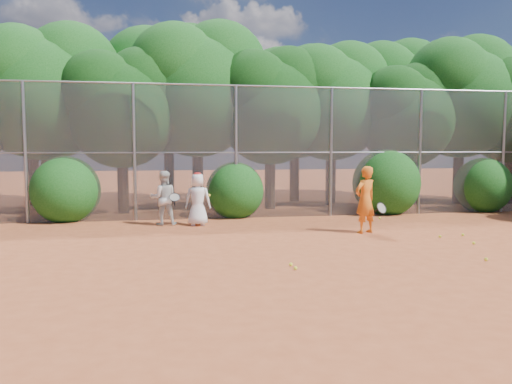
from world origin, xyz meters
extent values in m
plane|color=#AD4D27|center=(0.00, 0.00, 0.00)|extent=(80.00, 80.00, 0.00)
cylinder|color=gray|center=(-7.00, 6.00, 2.00)|extent=(0.09, 0.09, 4.00)
cylinder|color=gray|center=(-4.00, 6.00, 2.00)|extent=(0.09, 0.09, 4.00)
cylinder|color=gray|center=(-1.00, 6.00, 2.00)|extent=(0.09, 0.09, 4.00)
cylinder|color=gray|center=(2.00, 6.00, 2.00)|extent=(0.09, 0.09, 4.00)
cylinder|color=gray|center=(5.00, 6.00, 2.00)|extent=(0.09, 0.09, 4.00)
cylinder|color=gray|center=(8.00, 6.00, 2.00)|extent=(0.09, 0.09, 4.00)
cylinder|color=gray|center=(0.00, 6.00, 4.00)|extent=(20.00, 0.05, 0.05)
cylinder|color=gray|center=(0.00, 6.00, 2.00)|extent=(20.00, 0.04, 0.04)
cube|color=slate|center=(0.00, 6.00, 2.00)|extent=(20.00, 0.02, 4.00)
cylinder|color=black|center=(-7.00, 8.50, 1.26)|extent=(0.38, 0.38, 2.52)
sphere|color=#124B14|center=(-7.00, 8.50, 3.73)|extent=(4.03, 4.03, 4.03)
sphere|color=#124B14|center=(-6.19, 8.90, 4.74)|extent=(3.23, 3.23, 3.23)
sphere|color=#124B14|center=(-7.71, 8.20, 4.54)|extent=(3.02, 3.02, 3.02)
cylinder|color=black|center=(-4.50, 7.80, 1.08)|extent=(0.36, 0.36, 2.17)
sphere|color=black|center=(-4.50, 7.80, 3.21)|extent=(3.47, 3.47, 3.47)
sphere|color=black|center=(-3.81, 8.15, 4.08)|extent=(2.78, 2.78, 2.78)
sphere|color=black|center=(-5.11, 7.54, 3.91)|extent=(2.60, 2.60, 2.60)
cylinder|color=black|center=(-2.00, 8.80, 1.33)|extent=(0.39, 0.39, 2.66)
sphere|color=#124B14|center=(-2.00, 8.80, 3.94)|extent=(4.26, 4.26, 4.26)
sphere|color=#124B14|center=(-1.15, 9.23, 5.00)|extent=(3.40, 3.40, 3.40)
sphere|color=#124B14|center=(-2.74, 8.48, 4.79)|extent=(3.19, 3.19, 3.19)
cylinder|color=black|center=(0.50, 8.20, 1.14)|extent=(0.37, 0.37, 2.27)
sphere|color=black|center=(0.50, 8.20, 3.37)|extent=(3.64, 3.64, 3.64)
sphere|color=black|center=(1.23, 8.56, 4.28)|extent=(2.91, 2.91, 2.91)
sphere|color=black|center=(-0.14, 7.93, 4.10)|extent=(2.73, 2.73, 2.73)
cylinder|color=black|center=(3.00, 9.00, 1.22)|extent=(0.38, 0.38, 2.45)
sphere|color=#124B14|center=(3.00, 9.00, 3.63)|extent=(3.92, 3.92, 3.92)
sphere|color=#124B14|center=(3.78, 9.39, 4.61)|extent=(3.14, 3.14, 3.14)
sphere|color=#124B14|center=(2.31, 8.71, 4.41)|extent=(2.94, 2.94, 2.94)
cylinder|color=black|center=(5.50, 8.00, 1.05)|extent=(0.36, 0.36, 2.10)
sphere|color=black|center=(5.50, 8.00, 3.11)|extent=(3.36, 3.36, 3.36)
sphere|color=black|center=(6.17, 8.34, 3.95)|extent=(2.69, 2.69, 2.69)
sphere|color=black|center=(4.91, 7.75, 3.78)|extent=(2.52, 2.52, 2.52)
cylinder|color=black|center=(8.00, 8.60, 1.29)|extent=(0.39, 0.39, 2.59)
sphere|color=#124B14|center=(8.00, 8.60, 3.83)|extent=(4.14, 4.14, 4.14)
sphere|color=#124B14|center=(8.83, 9.01, 4.87)|extent=(3.32, 3.32, 3.32)
sphere|color=#124B14|center=(7.27, 8.29, 4.66)|extent=(3.11, 3.11, 3.11)
cylinder|color=black|center=(10.00, 8.30, 1.15)|extent=(0.37, 0.37, 2.31)
sphere|color=black|center=(10.00, 8.30, 3.42)|extent=(3.70, 3.70, 3.70)
sphere|color=black|center=(9.35, 8.02, 4.16)|extent=(2.77, 2.77, 2.77)
cylinder|color=black|center=(-8.00, 10.80, 1.31)|extent=(0.39, 0.39, 2.62)
sphere|color=#124B14|center=(-8.00, 10.80, 3.88)|extent=(4.20, 4.20, 4.20)
sphere|color=#124B14|center=(-7.16, 11.22, 4.94)|extent=(3.36, 3.36, 3.36)
sphere|color=#124B14|center=(-8.73, 10.49, 4.72)|extent=(3.15, 3.15, 3.15)
cylinder|color=black|center=(-3.00, 11.00, 1.40)|extent=(0.40, 0.40, 2.80)
sphere|color=#124B14|center=(-3.00, 11.00, 4.14)|extent=(4.48, 4.48, 4.48)
sphere|color=#124B14|center=(-2.10, 11.45, 5.26)|extent=(3.58, 3.58, 3.58)
sphere|color=#124B14|center=(-3.78, 10.66, 5.04)|extent=(3.36, 3.36, 3.36)
cylinder|color=black|center=(2.00, 10.60, 1.26)|extent=(0.38, 0.38, 2.52)
sphere|color=#124B14|center=(2.00, 10.60, 3.73)|extent=(4.03, 4.03, 4.03)
sphere|color=#124B14|center=(2.81, 11.00, 4.74)|extent=(3.23, 3.23, 3.23)
sphere|color=#124B14|center=(1.29, 10.30, 4.54)|extent=(3.02, 3.02, 3.02)
cylinder|color=black|center=(6.50, 11.20, 1.36)|extent=(0.40, 0.40, 2.73)
sphere|color=#124B14|center=(6.50, 11.20, 4.04)|extent=(4.37, 4.37, 4.37)
sphere|color=#124B14|center=(7.37, 11.64, 5.13)|extent=(3.49, 3.49, 3.49)
sphere|color=#124B14|center=(5.74, 10.87, 4.91)|extent=(3.28, 3.28, 3.28)
sphere|color=#124B14|center=(-6.00, 6.30, 1.00)|extent=(2.00, 2.00, 2.00)
sphere|color=#124B14|center=(-1.00, 6.30, 0.90)|extent=(1.80, 1.80, 1.80)
sphere|color=#124B14|center=(4.00, 6.30, 1.10)|extent=(2.20, 2.20, 2.20)
sphere|color=#124B14|center=(7.50, 6.30, 0.95)|extent=(1.90, 1.90, 1.90)
imported|color=orange|center=(1.83, 2.75, 0.84)|extent=(0.72, 0.61, 1.68)
torus|color=black|center=(2.18, 2.55, 0.65)|extent=(0.34, 0.26, 0.29)
cylinder|color=black|center=(2.10, 2.74, 0.56)|extent=(0.13, 0.26, 0.15)
imported|color=white|center=(-2.24, 4.71, 0.72)|extent=(0.76, 0.54, 1.45)
ellipsoid|color=red|center=(-2.24, 4.71, 1.41)|extent=(0.22, 0.22, 0.13)
sphere|color=#E1F02B|center=(-1.94, 4.51, 0.85)|extent=(0.07, 0.07, 0.07)
imported|color=silver|center=(-3.17, 4.96, 0.75)|extent=(0.74, 0.59, 1.51)
torus|color=black|center=(-2.87, 4.66, 0.80)|extent=(0.31, 0.23, 0.24)
cylinder|color=black|center=(-2.87, 4.82, 0.65)|extent=(0.03, 0.22, 0.22)
sphere|color=#E1F02B|center=(3.62, 0.89, 0.03)|extent=(0.07, 0.07, 0.07)
sphere|color=#E1F02B|center=(4.00, 1.91, 0.03)|extent=(0.07, 0.07, 0.07)
sphere|color=#E1F02B|center=(2.87, -0.63, 0.03)|extent=(0.07, 0.07, 0.07)
sphere|color=#E1F02B|center=(3.33, 1.79, 0.03)|extent=(0.07, 0.07, 0.07)
sphere|color=#E1F02B|center=(-0.86, -0.68, 0.03)|extent=(0.07, 0.07, 0.07)
sphere|color=#E1F02B|center=(3.22, 4.99, 0.03)|extent=(0.07, 0.07, 0.07)
sphere|color=#E1F02B|center=(-0.87, -0.39, 0.03)|extent=(0.07, 0.07, 0.07)
camera|label=1|loc=(-3.02, -9.00, 2.12)|focal=35.00mm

